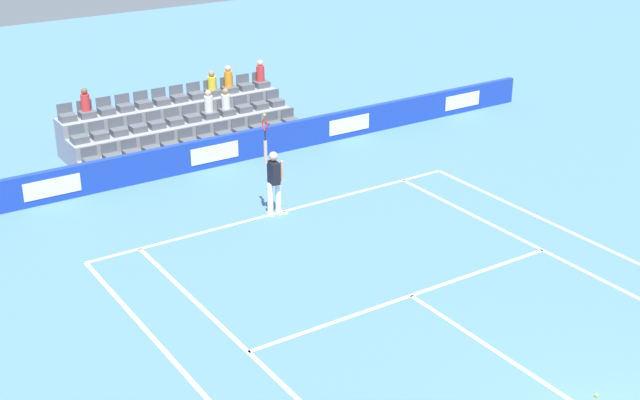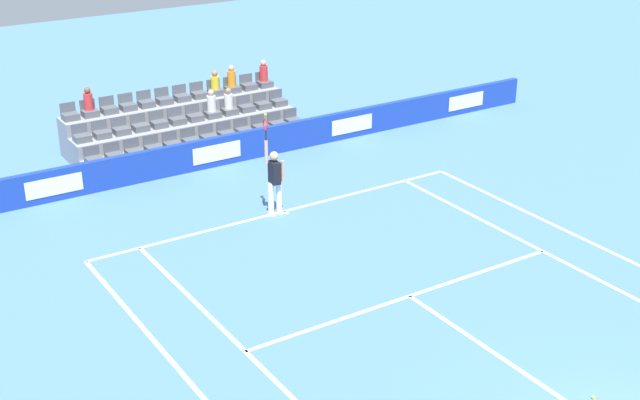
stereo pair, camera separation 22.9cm
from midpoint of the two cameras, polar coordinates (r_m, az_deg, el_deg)
The scene contains 12 objects.
line_baseline at distance 23.68m, azimuth -2.08°, elevation -0.74°, with size 10.97×0.10×0.01m, color white.
line_service at distance 19.64m, azimuth 6.17°, elevation -6.21°, with size 8.23×0.10×0.01m, color white.
line_centre_service at distance 17.65m, azimuth 12.73°, elevation -10.40°, with size 0.10×6.40×0.01m, color white.
line_singles_sideline_left at distance 17.35m, azimuth -3.77°, elevation -10.47°, with size 0.10×11.89×0.01m, color white.
line_singles_sideline_right at distance 21.93m, azimuth 15.39°, elevation -3.67°, with size 0.10×11.89×0.01m, color white.
line_doubles_sideline_left at distance 16.86m, azimuth -7.92°, elevation -11.78°, with size 0.10×11.89×0.01m, color white.
line_doubles_sideline_right at distance 22.89m, azimuth 17.73°, elevation -2.78°, with size 0.10×11.89×0.01m, color white.
line_centre_mark at distance 23.60m, azimuth -1.96°, elevation -0.82°, with size 0.10×0.20×0.01m, color white.
sponsor_barrier at distance 26.86m, azimuth -6.56°, elevation 3.14°, with size 24.85×0.22×0.92m.
tennis_player at distance 23.14m, azimuth -2.70°, elevation 1.32°, with size 0.52×0.38×2.85m.
stadium_stand at distance 28.84m, azimuth -8.61°, elevation 4.63°, with size 7.44×2.85×2.19m.
loose_tennis_ball at distance 17.11m, azimuth 17.68°, elevation -12.09°, with size 0.07×0.07×0.07m, color #D1E533.
Camera 2 is at (10.84, 6.85, 9.61)m, focal length 49.31 mm.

